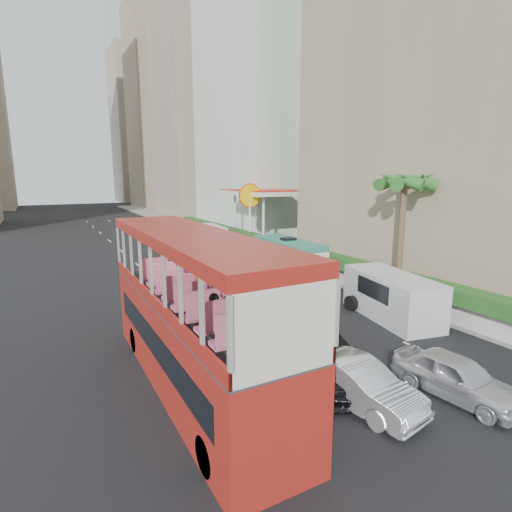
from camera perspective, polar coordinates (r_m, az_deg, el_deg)
ground_plane at (r=16.73m, az=11.42°, el=-12.72°), size 200.00×200.00×0.00m
double_decker_bus at (r=12.97m, az=-9.12°, el=-7.81°), size 2.50×11.00×5.06m
car_silver_lane_a at (r=13.22m, az=14.05°, el=-19.74°), size 2.10×4.34×1.37m
car_silver_lane_b at (r=14.59m, az=26.46°, el=-17.49°), size 2.01×4.08×1.34m
car_black at (r=14.60m, az=9.30°, el=-16.37°), size 3.03×5.50×1.51m
van_asset at (r=27.94m, az=-4.34°, el=-2.73°), size 3.01×5.50×1.46m
minibus_near at (r=22.04m, az=2.65°, el=-2.80°), size 2.58×6.41×2.78m
minibus_far at (r=26.24m, az=4.58°, el=-0.62°), size 2.25×6.17×2.70m
panel_van_near at (r=20.42m, az=18.76°, el=-5.46°), size 3.19×5.69×2.15m
panel_van_far at (r=39.44m, az=-6.62°, el=2.84°), size 2.46×5.27×2.05m
sidewalk at (r=41.77m, az=-1.15°, el=2.09°), size 6.00×120.00×0.18m
kerb_wall at (r=30.89m, az=3.66°, el=-0.08°), size 0.30×44.00×1.00m
hedge at (r=30.74m, az=3.68°, el=1.48°), size 1.10×44.00×0.70m
palm_tree at (r=23.91m, az=19.99°, el=2.50°), size 0.36×0.36×6.40m
shell_station at (r=40.16m, az=1.43°, el=5.55°), size 6.50×8.00×5.50m
tower_mid at (r=77.21m, az=-7.16°, el=24.84°), size 16.00×16.00×50.00m
tower_far_a at (r=98.60m, az=-13.15°, el=19.87°), size 14.00×14.00×44.00m
tower_far_b at (r=119.45m, az=-16.09°, el=17.20°), size 14.00×14.00×40.00m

